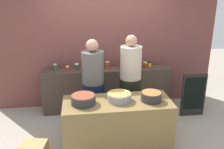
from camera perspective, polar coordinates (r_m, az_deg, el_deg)
ground at (r=4.61m, az=0.59°, el=-13.88°), size 12.00×12.00×0.00m
storefront_wall at (r=5.39m, az=-1.55°, el=8.40°), size 4.80×0.12×3.00m
display_shelf at (r=5.36m, az=-1.05°, el=-3.37°), size 2.70×0.36×0.91m
prep_table at (r=4.14m, az=1.20°, el=-11.32°), size 1.70×0.70×0.83m
preserve_jar_0 at (r=5.23m, az=-12.74°, el=1.63°), size 0.07×0.07×0.13m
preserve_jar_1 at (r=5.14m, az=-10.00°, el=1.32°), size 0.08×0.08×0.10m
preserve_jar_2 at (r=5.21m, az=-8.00°, el=1.78°), size 0.09×0.09×0.12m
preserve_jar_3 at (r=5.10m, az=-6.36°, el=1.45°), size 0.07×0.07×0.12m
preserve_jar_4 at (r=5.12m, az=-4.76°, el=1.46°), size 0.08×0.08×0.10m
preserve_jar_5 at (r=5.17m, az=-3.06°, el=1.93°), size 0.09×0.09×0.15m
preserve_jar_6 at (r=5.24m, az=-1.09°, el=2.16°), size 0.09×0.09×0.14m
preserve_jar_7 at (r=5.24m, az=2.03°, el=2.20°), size 0.07×0.07×0.15m
preserve_jar_8 at (r=5.26m, az=4.82°, el=2.08°), size 0.07×0.07×0.12m
preserve_jar_9 at (r=5.27m, az=6.47°, el=1.97°), size 0.09×0.09×0.11m
preserve_jar_10 at (r=5.34m, az=7.58°, el=2.20°), size 0.08×0.08×0.12m
preserve_jar_11 at (r=5.41m, az=8.54°, el=2.30°), size 0.07×0.07×0.10m
cooking_pot_left at (r=3.86m, az=-6.54°, el=-5.66°), size 0.38×0.38×0.14m
cooking_pot_center at (r=3.95m, az=1.65°, el=-5.08°), size 0.38×0.38×0.13m
cooking_pot_right at (r=3.98m, az=8.90°, el=-4.95°), size 0.32×0.32×0.14m
cook_with_tongs at (r=4.50m, az=-4.25°, el=-3.72°), size 0.40×0.40×1.70m
cook_in_cap at (r=4.61m, az=4.16°, el=-2.82°), size 0.40×0.40×1.75m
bread_crate at (r=4.29m, az=-17.35°, el=-15.91°), size 0.45×0.37×0.22m
chalkboard_sign at (r=5.34m, az=18.01°, el=-4.45°), size 0.50×0.05×0.90m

